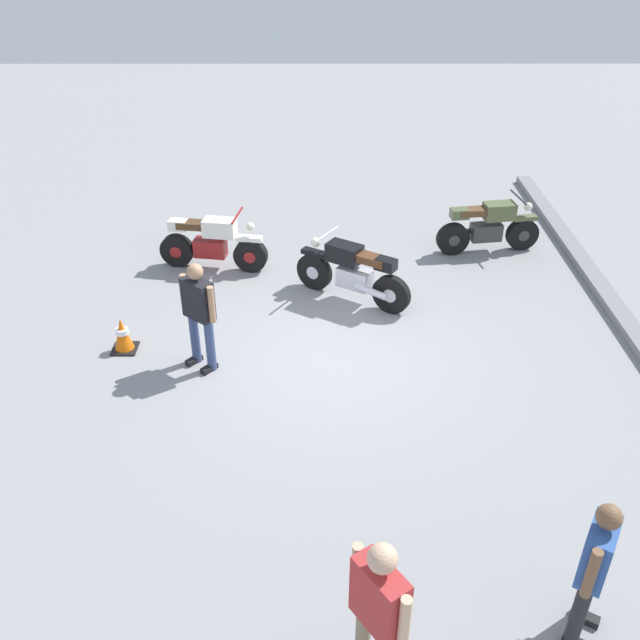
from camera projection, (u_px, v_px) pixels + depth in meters
ground_plane at (329, 353)px, 10.11m from camera, size 40.00×40.00×0.00m
motorcycle_cream_vintage at (212, 243)px, 12.14m from camera, size 0.76×1.95×1.07m
motorcycle_black_cruiser at (353, 272)px, 11.15m from camera, size 1.22×1.83×1.09m
motorcycle_olive_vintage at (488, 227)px, 12.72m from camera, size 0.70×1.95×1.07m
person_in_red_shirt at (378, 612)px, 5.36m from camera, size 0.60×0.51×1.73m
person_in_black_shirt at (199, 310)px, 9.38m from camera, size 0.51×0.55×1.61m
person_in_blue_shirt at (594, 566)px, 5.84m from camera, size 0.58×0.48×1.60m
traffic_cone at (123, 335)px, 10.05m from camera, size 0.36×0.36×0.53m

